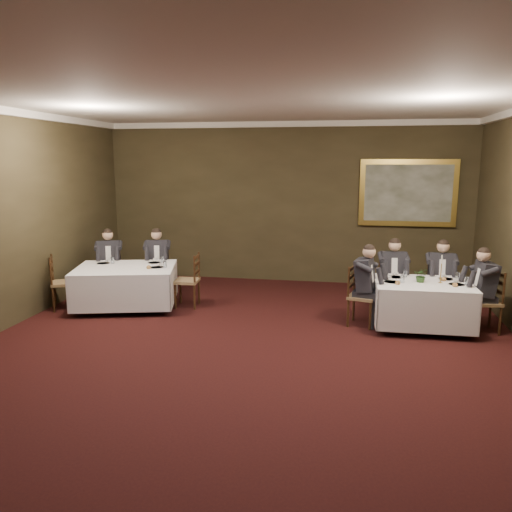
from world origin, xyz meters
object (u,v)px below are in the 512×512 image
(diner_main_backright, at_px, (440,287))
(diner_main_endright, at_px, (485,300))
(table_main, at_px, (422,301))
(diner_main_backleft, at_px, (392,285))
(table_second, at_px, (126,284))
(chair_main_endright, at_px, (484,314))
(candlestick, at_px, (441,272))
(centerpiece, at_px, (421,275))
(chair_main_backright, at_px, (439,299))
(diner_sec_backright, at_px, (158,269))
(chair_sec_endleft, at_px, (64,294))
(chair_sec_backleft, at_px, (111,281))
(diner_sec_backleft, at_px, (110,270))
(chair_main_backleft, at_px, (391,297))
(chair_sec_endright, at_px, (188,291))
(chair_sec_backright, at_px, (159,280))
(chair_main_endleft, at_px, (361,308))
(painting, at_px, (408,193))
(diner_main_endleft, at_px, (362,295))

(diner_main_backright, distance_m, diner_main_endright, 0.94)
(table_main, bearing_deg, diner_main_backleft, 118.75)
(table_second, height_order, chair_main_endright, chair_main_endright)
(diner_main_backright, height_order, candlestick, diner_main_backright)
(chair_main_endright, relative_size, centerpiece, 4.04)
(chair_main_backright, bearing_deg, centerpiece, 63.60)
(diner_main_backleft, xyz_separation_m, diner_sec_backright, (-4.54, 0.47, 0.00))
(diner_main_backright, bearing_deg, chair_main_endright, 129.44)
(chair_sec_endleft, bearing_deg, candlestick, 62.63)
(table_main, bearing_deg, candlestick, 5.83)
(chair_sec_backleft, bearing_deg, chair_sec_endleft, 48.13)
(diner_sec_backleft, bearing_deg, diner_sec_backright, 173.34)
(diner_main_backright, relative_size, diner_sec_backleft, 1.00)
(diner_main_backright, distance_m, chair_sec_backleft, 6.29)
(table_main, height_order, chair_main_backright, chair_main_backright)
(chair_main_backleft, height_order, chair_sec_backleft, same)
(diner_sec_backright, xyz_separation_m, chair_sec_endright, (0.85, -0.72, -0.23))
(chair_sec_backright, height_order, diner_sec_backright, diner_sec_backright)
(chair_main_endleft, relative_size, painting, 0.50)
(chair_main_endleft, xyz_separation_m, chair_main_endright, (1.92, 0.03, 0.00))
(table_main, height_order, diner_main_endleft, diner_main_endleft)
(chair_main_backright, xyz_separation_m, diner_main_endleft, (-1.34, -0.80, 0.23))
(chair_sec_backleft, bearing_deg, chair_main_endleft, 147.42)
(candlestick, bearing_deg, chair_sec_endright, 173.65)
(diner_main_backleft, bearing_deg, table_main, 112.65)
(centerpiece, bearing_deg, chair_sec_endright, 172.95)
(diner_main_backright, bearing_deg, diner_main_backleft, 3.60)
(chair_main_backleft, height_order, centerpiece, centerpiece)
(table_main, xyz_separation_m, diner_sec_backright, (-4.96, 1.23, 0.06))
(diner_main_backleft, distance_m, chair_main_endleft, 0.97)
(table_main, height_order, diner_sec_backleft, diner_sec_backleft)
(chair_main_backright, relative_size, chair_sec_backright, 1.00)
(chair_main_endleft, distance_m, diner_main_endright, 1.92)
(chair_sec_backleft, bearing_deg, diner_sec_backright, 172.65)
(diner_sec_backleft, bearing_deg, chair_sec_backleft, -90.00)
(table_second, bearing_deg, chair_main_backleft, 6.40)
(diner_sec_backleft, relative_size, candlestick, 2.92)
(chair_main_backright, xyz_separation_m, diner_main_endright, (0.55, -0.77, 0.23))
(diner_main_backleft, xyz_separation_m, diner_main_endright, (1.36, -0.75, 0.00))
(diner_main_endleft, relative_size, diner_sec_backright, 1.00)
(chair_main_backleft, xyz_separation_m, chair_sec_endright, (-3.69, -0.26, 0.00))
(table_main, distance_m, chair_sec_endleft, 6.29)
(chair_sec_endleft, bearing_deg, diner_main_backleft, 69.81)
(diner_sec_backleft, distance_m, chair_sec_endleft, 1.14)
(chair_main_endright, relative_size, diner_sec_backleft, 0.74)
(diner_main_backright, distance_m, candlestick, 0.87)
(chair_main_backleft, xyz_separation_m, chair_main_endright, (1.38, -0.76, 0.00))
(diner_main_endright, height_order, chair_sec_endleft, diner_main_endright)
(chair_main_backleft, height_order, chair_sec_endleft, same)
(chair_sec_backleft, bearing_deg, chair_main_backright, 157.05)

